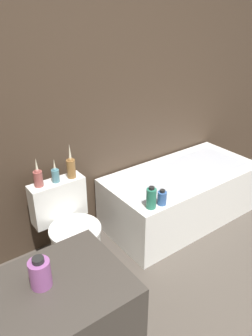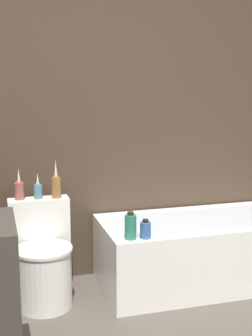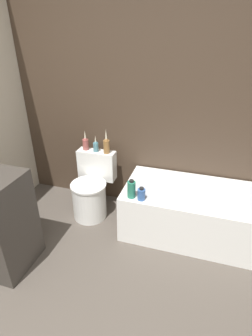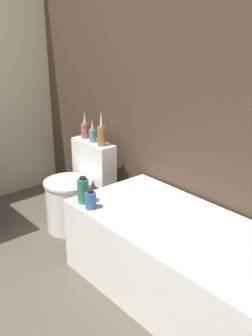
{
  "view_description": "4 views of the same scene",
  "coord_description": "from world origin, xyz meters",
  "px_view_note": "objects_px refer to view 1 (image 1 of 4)",
  "views": [
    {
      "loc": [
        -1.28,
        -0.25,
        1.95
      ],
      "look_at": [
        0.04,
        1.56,
        0.8
      ],
      "focal_mm": 35.0,
      "sensor_mm": 36.0,
      "label": 1
    },
    {
      "loc": [
        -0.72,
        -1.49,
        1.55
      ],
      "look_at": [
        0.11,
        1.41,
        0.98
      ],
      "focal_mm": 50.0,
      "sensor_mm": 36.0,
      "label": 2
    },
    {
      "loc": [
        0.7,
        -0.65,
        1.92
      ],
      "look_at": [
        0.04,
        1.48,
        0.75
      ],
      "focal_mm": 28.0,
      "sensor_mm": 36.0,
      "label": 3
    },
    {
      "loc": [
        2.12,
        0.05,
        1.66
      ],
      "look_at": [
        0.35,
        1.54,
        0.78
      ],
      "focal_mm": 42.0,
      "sensor_mm": 36.0,
      "label": 4
    }
  ],
  "objects_px": {
    "toilet": "(72,237)",
    "shampoo_bottle_tall": "(151,198)",
    "vase_silver": "(55,174)",
    "bathtub": "(181,195)",
    "shampoo_bottle_short": "(162,198)",
    "vase_gold": "(38,177)",
    "soap_bottle_glass": "(40,273)",
    "vase_bronze": "(71,166)"
  },
  "relations": [
    {
      "from": "bathtub",
      "to": "soap_bottle_glass",
      "type": "relative_size",
      "value": 10.37
    },
    {
      "from": "vase_gold",
      "to": "vase_silver",
      "type": "height_order",
      "value": "vase_gold"
    },
    {
      "from": "bathtub",
      "to": "toilet",
      "type": "xyz_separation_m",
      "value": [
        -1.18,
        0.01,
        0.04
      ]
    },
    {
      "from": "vase_gold",
      "to": "shampoo_bottle_short",
      "type": "bearing_deg",
      "value": -32.87
    },
    {
      "from": "vase_gold",
      "to": "shampoo_bottle_short",
      "type": "relative_size",
      "value": 1.76
    },
    {
      "from": "toilet",
      "to": "vase_silver",
      "type": "height_order",
      "value": "vase_silver"
    },
    {
      "from": "bathtub",
      "to": "shampoo_bottle_tall",
      "type": "xyz_separation_m",
      "value": [
        -0.63,
        -0.28,
        0.34
      ]
    },
    {
      "from": "bathtub",
      "to": "vase_silver",
      "type": "xyz_separation_m",
      "value": [
        -1.18,
        0.2,
        0.51
      ]
    },
    {
      "from": "bathtub",
      "to": "soap_bottle_glass",
      "type": "xyz_separation_m",
      "value": [
        -1.74,
        -0.88,
        0.7
      ]
    },
    {
      "from": "bathtub",
      "to": "vase_silver",
      "type": "bearing_deg",
      "value": 170.44
    },
    {
      "from": "vase_silver",
      "to": "shampoo_bottle_short",
      "type": "relative_size",
      "value": 1.48
    },
    {
      "from": "bathtub",
      "to": "soap_bottle_glass",
      "type": "bearing_deg",
      "value": -153.14
    },
    {
      "from": "toilet",
      "to": "vase_bronze",
      "type": "xyz_separation_m",
      "value": [
        0.13,
        0.18,
        0.5
      ]
    },
    {
      "from": "soap_bottle_glass",
      "to": "vase_silver",
      "type": "xyz_separation_m",
      "value": [
        0.56,
        1.08,
        -0.19
      ]
    },
    {
      "from": "vase_bronze",
      "to": "bathtub",
      "type": "bearing_deg",
      "value": -10.34
    },
    {
      "from": "shampoo_bottle_tall",
      "to": "shampoo_bottle_short",
      "type": "bearing_deg",
      "value": -7.52
    },
    {
      "from": "bathtub",
      "to": "shampoo_bottle_tall",
      "type": "height_order",
      "value": "shampoo_bottle_tall"
    },
    {
      "from": "vase_silver",
      "to": "bathtub",
      "type": "bearing_deg",
      "value": -9.56
    },
    {
      "from": "toilet",
      "to": "shampoo_bottle_tall",
      "type": "relative_size",
      "value": 3.82
    },
    {
      "from": "toilet",
      "to": "soap_bottle_glass",
      "type": "relative_size",
      "value": 4.91
    },
    {
      "from": "soap_bottle_glass",
      "to": "toilet",
      "type": "bearing_deg",
      "value": 57.98
    },
    {
      "from": "vase_gold",
      "to": "shampoo_bottle_short",
      "type": "distance_m",
      "value": 0.96
    },
    {
      "from": "soap_bottle_glass",
      "to": "vase_gold",
      "type": "height_order",
      "value": "soap_bottle_glass"
    },
    {
      "from": "vase_gold",
      "to": "vase_silver",
      "type": "xyz_separation_m",
      "value": [
        0.13,
        -0.02,
        -0.01
      ]
    },
    {
      "from": "vase_bronze",
      "to": "shampoo_bottle_tall",
      "type": "xyz_separation_m",
      "value": [
        0.42,
        -0.47,
        -0.21
      ]
    },
    {
      "from": "vase_silver",
      "to": "vase_gold",
      "type": "bearing_deg",
      "value": 173.22
    },
    {
      "from": "vase_bronze",
      "to": "shampoo_bottle_tall",
      "type": "bearing_deg",
      "value": -48.06
    },
    {
      "from": "shampoo_bottle_tall",
      "to": "bathtub",
      "type": "bearing_deg",
      "value": 24.04
    },
    {
      "from": "vase_silver",
      "to": "shampoo_bottle_tall",
      "type": "xyz_separation_m",
      "value": [
        0.55,
        -0.48,
        -0.18
      ]
    },
    {
      "from": "soap_bottle_glass",
      "to": "shampoo_bottle_short",
      "type": "xyz_separation_m",
      "value": [
        1.21,
        0.59,
        -0.39
      ]
    },
    {
      "from": "vase_bronze",
      "to": "shampoo_bottle_tall",
      "type": "relative_size",
      "value": 1.53
    },
    {
      "from": "bathtub",
      "to": "shampoo_bottle_short",
      "type": "xyz_separation_m",
      "value": [
        -0.53,
        -0.29,
        0.31
      ]
    },
    {
      "from": "vase_gold",
      "to": "toilet",
      "type": "bearing_deg",
      "value": -57.45
    },
    {
      "from": "vase_gold",
      "to": "shampoo_bottle_short",
      "type": "xyz_separation_m",
      "value": [
        0.79,
        -0.51,
        -0.22
      ]
    },
    {
      "from": "bathtub",
      "to": "vase_bronze",
      "type": "bearing_deg",
      "value": 169.66
    },
    {
      "from": "toilet",
      "to": "vase_silver",
      "type": "xyz_separation_m",
      "value": [
        0.0,
        0.19,
        0.47
      ]
    },
    {
      "from": "vase_bronze",
      "to": "shampoo_bottle_short",
      "type": "relative_size",
      "value": 2.17
    },
    {
      "from": "bathtub",
      "to": "shampoo_bottle_short",
      "type": "height_order",
      "value": "shampoo_bottle_short"
    },
    {
      "from": "vase_silver",
      "to": "shampoo_bottle_tall",
      "type": "height_order",
      "value": "vase_silver"
    },
    {
      "from": "toilet",
      "to": "vase_silver",
      "type": "bearing_deg",
      "value": 90.0
    },
    {
      "from": "shampoo_bottle_tall",
      "to": "vase_silver",
      "type": "bearing_deg",
      "value": 139.19
    },
    {
      "from": "shampoo_bottle_short",
      "to": "bathtub",
      "type": "bearing_deg",
      "value": 29.08
    }
  ]
}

